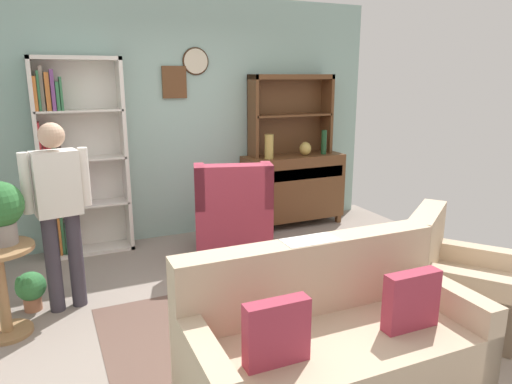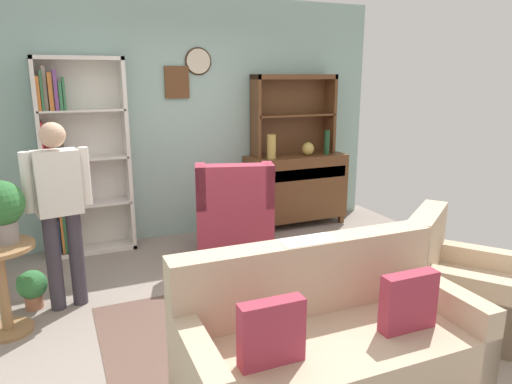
% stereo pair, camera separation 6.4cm
% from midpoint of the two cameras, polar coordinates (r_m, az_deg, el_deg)
% --- Properties ---
extents(ground_plane, '(5.40, 4.60, 0.02)m').
position_cam_midpoint_polar(ground_plane, '(4.11, 0.29, -13.87)').
color(ground_plane, gray).
extents(wall_back, '(5.00, 0.09, 2.80)m').
position_cam_midpoint_polar(wall_back, '(5.67, -8.55, 8.75)').
color(wall_back, '#93B7AD').
rests_on(wall_back, ground_plane).
extents(area_rug, '(2.95, 1.63, 0.01)m').
position_cam_midpoint_polar(area_rug, '(3.95, 4.87, -14.97)').
color(area_rug, brown).
rests_on(area_rug, ground_plane).
extents(bookshelf, '(0.90, 0.30, 2.10)m').
position_cam_midpoint_polar(bookshelf, '(5.34, -20.61, 3.72)').
color(bookshelf, silver).
rests_on(bookshelf, ground_plane).
extents(sideboard, '(1.30, 0.45, 0.92)m').
position_cam_midpoint_polar(sideboard, '(6.08, 5.13, 0.64)').
color(sideboard, brown).
rests_on(sideboard, ground_plane).
extents(sideboard_hutch, '(1.10, 0.26, 1.00)m').
position_cam_midpoint_polar(sideboard_hutch, '(6.02, 4.85, 10.64)').
color(sideboard_hutch, brown).
rests_on(sideboard_hutch, sideboard).
extents(vase_tall, '(0.11, 0.11, 0.29)m').
position_cam_midpoint_polar(vase_tall, '(5.73, 2.20, 5.54)').
color(vase_tall, tan).
rests_on(vase_tall, sideboard).
extents(vase_round, '(0.15, 0.15, 0.17)m').
position_cam_midpoint_polar(vase_round, '(5.99, 6.64, 5.24)').
color(vase_round, tan).
rests_on(vase_round, sideboard).
extents(bottle_wine, '(0.07, 0.07, 0.31)m').
position_cam_midpoint_polar(bottle_wine, '(6.10, 8.89, 5.99)').
color(bottle_wine, '#194223').
rests_on(bottle_wine, sideboard).
extents(couch_floral, '(1.82, 0.88, 0.90)m').
position_cam_midpoint_polar(couch_floral, '(3.04, 9.18, -17.95)').
color(couch_floral, '#C6AD8E').
rests_on(couch_floral, ground_plane).
extents(armchair_floral, '(1.07, 1.07, 0.88)m').
position_cam_midpoint_polar(armchair_floral, '(4.08, 23.49, -10.69)').
color(armchair_floral, '#C6AD8E').
rests_on(armchair_floral, ground_plane).
extents(wingback_chair, '(0.98, 0.99, 1.05)m').
position_cam_midpoint_polar(wingback_chair, '(5.01, -2.34, -3.76)').
color(wingback_chair, '#A33347').
rests_on(wingback_chair, ground_plane).
extents(plant_stand, '(0.52, 0.52, 0.70)m').
position_cam_midpoint_polar(plant_stand, '(4.02, -28.14, -9.39)').
color(plant_stand, '#997047').
rests_on(plant_stand, ground_plane).
extents(potted_plant_large, '(0.34, 0.34, 0.47)m').
position_cam_midpoint_polar(potted_plant_large, '(3.89, -28.26, -1.65)').
color(potted_plant_large, gray).
rests_on(potted_plant_large, plant_stand).
extents(potted_plant_small, '(0.24, 0.24, 0.33)m').
position_cam_midpoint_polar(potted_plant_small, '(4.40, -25.24, -10.37)').
color(potted_plant_small, '#AD6B4C').
rests_on(potted_plant_small, ground_plane).
extents(person_reading, '(0.53, 0.25, 1.56)m').
position_cam_midpoint_polar(person_reading, '(4.10, -22.36, -1.27)').
color(person_reading, '#38333D').
rests_on(person_reading, ground_plane).
extents(coffee_table, '(0.80, 0.50, 0.42)m').
position_cam_midpoint_polar(coffee_table, '(3.76, 3.57, -10.54)').
color(coffee_table, brown).
rests_on(coffee_table, ground_plane).
extents(book_stack, '(0.19, 0.13, 0.06)m').
position_cam_midpoint_polar(book_stack, '(3.75, 3.30, -8.97)').
color(book_stack, '#CC7233').
rests_on(book_stack, coffee_table).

